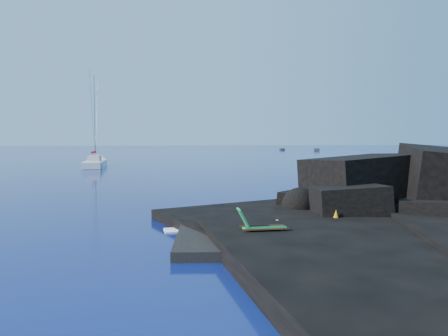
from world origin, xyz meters
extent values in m
plane|color=#030335|center=(0.00, 0.00, 0.00)|extent=(400.00, 400.00, 0.00)
cube|color=black|center=(4.50, 0.50, 0.00)|extent=(9.08, 6.86, 0.70)
cube|color=silver|center=(3.77, 1.22, 0.38)|extent=(2.07, 1.26, 0.05)
cone|color=orange|center=(6.81, 1.54, 0.65)|extent=(0.50, 0.50, 0.61)
cube|color=black|center=(35.87, 117.80, 0.00)|extent=(1.92, 4.37, 0.56)
cube|color=#242429|center=(44.83, 111.15, 0.00)|extent=(3.18, 5.40, 0.69)
camera|label=1|loc=(-0.13, -15.56, 3.94)|focal=35.00mm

